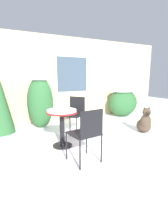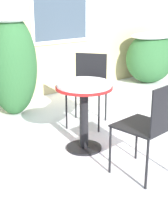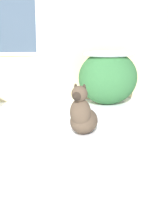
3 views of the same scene
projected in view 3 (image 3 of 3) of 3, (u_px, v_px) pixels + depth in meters
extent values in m
cube|color=silver|center=(6.00, 21.00, 6.19)|extent=(1.18, 0.04, 1.23)
cube|color=#3D4C5B|center=(6.00, 21.00, 6.17)|extent=(1.06, 0.01, 1.11)
ellipsoid|color=#2D6033|center=(108.00, 78.00, 6.25)|extent=(1.09, 0.84, 0.98)
ellipsoid|color=white|center=(108.00, 54.00, 6.15)|extent=(0.92, 0.71, 0.12)
ellipsoid|color=#4C3D2D|center=(84.00, 121.00, 4.55)|extent=(0.54, 0.58, 0.34)
ellipsoid|color=#4C3D2D|center=(80.00, 113.00, 4.39)|extent=(0.36, 0.35, 0.37)
sphere|color=#4C3D2D|center=(79.00, 94.00, 4.30)|extent=(0.21, 0.21, 0.21)
cone|color=#2D241B|center=(75.00, 97.00, 4.17)|extent=(0.14, 0.14, 0.11)
ellipsoid|color=#2D241B|center=(76.00, 87.00, 4.31)|extent=(0.05, 0.05, 0.09)
ellipsoid|color=#2D241B|center=(84.00, 88.00, 4.28)|extent=(0.05, 0.05, 0.09)
ellipsoid|color=#4C3D2D|center=(89.00, 124.00, 4.76)|extent=(0.17, 0.22, 0.07)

